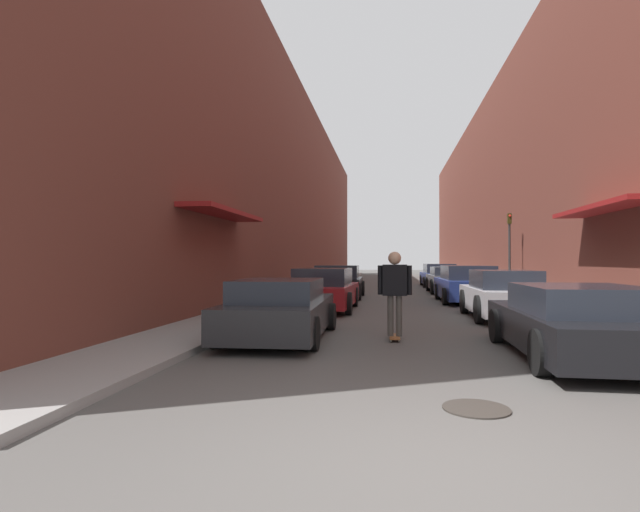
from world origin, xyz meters
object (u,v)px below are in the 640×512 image
Objects in this scene: parked_car_right_1 at (503,295)px; parked_car_left_2 at (338,282)px; parked_car_right_0 at (577,323)px; parked_car_right_2 at (467,285)px; traffic_light at (510,244)px; parked_car_left_0 at (280,310)px; skateboarder at (395,285)px; manhole_cover at (476,409)px; parked_car_right_4 at (439,276)px; parked_car_right_3 at (448,280)px; parked_car_left_1 at (324,290)px.

parked_car_left_2 is at bearing 126.39° from parked_car_right_1.
parked_car_right_0 is 0.99× the size of parked_car_right_2.
parked_car_left_2 is 1.25× the size of traffic_light.
parked_car_right_2 is at bearing 91.50° from parked_car_right_1.
parked_car_right_1 is at bearing 38.45° from parked_car_left_0.
traffic_light is (5.06, 12.55, 1.21)m from skateboarder.
manhole_cover is (0.80, -4.55, -1.07)m from skateboarder.
traffic_light reaches higher than parked_car_right_0.
parked_car_left_0 is 21.72m from parked_car_right_4.
manhole_cover is at bearing -95.64° from parked_car_right_3.
parked_car_left_0 is 1.00× the size of parked_car_right_3.
parked_car_right_0 is at bearing -89.56° from parked_car_right_2.
traffic_light reaches higher than parked_car_left_2.
parked_car_left_2 is at bearing 89.87° from parked_car_left_0.
parked_car_left_1 is 8.75m from parked_car_right_0.
parked_car_right_0 is at bearing 55.56° from manhole_cover.
parked_car_right_1 is at bearing 53.70° from skateboarder.
parked_car_right_3 is (4.99, 4.01, -0.03)m from parked_car_left_2.
parked_car_right_0 is 0.95× the size of parked_car_right_4.
parked_car_left_1 is 6.20m from parked_car_right_2.
parked_car_right_1 is 8.82m from manhole_cover.
parked_car_left_0 is at bearing -103.71° from parked_car_right_4.
parked_car_right_3 is at bearing -91.28° from parked_car_right_4.
parked_car_right_0 is 14.35m from traffic_light.
parked_car_left_0 is 11.18m from parked_car_left_2.
parked_car_right_2 is at bearing 90.44° from parked_car_right_0.
parked_car_right_2 is at bearing 62.01° from parked_car_left_0.
parked_car_left_1 reaches higher than parked_car_right_3.
parked_car_left_0 is 1.00× the size of parked_car_left_2.
parked_car_right_1 is (5.21, 4.14, 0.06)m from parked_car_left_0.
parked_car_left_0 is 5.40m from manhole_cover.
parked_car_right_3 is 5.91m from parked_car_right_4.
parked_car_left_0 is 10.80m from parked_car_right_2.
parked_car_right_1 is (5.08, -1.65, 0.00)m from parked_car_left_1.
parked_car_left_0 is at bearing -108.28° from parked_car_right_3.
parked_car_left_1 is 0.91× the size of parked_car_right_4.
parked_car_right_3 is 1.26× the size of traffic_light.
parked_car_left_1 is at bearing -142.77° from parked_car_right_2.
parked_car_left_1 is 0.99× the size of parked_car_right_3.
parked_car_left_0 is 5.79m from parked_car_left_1.
parked_car_right_0 is at bearing -28.08° from skateboarder.
parked_car_right_0 is (5.13, -12.55, -0.08)m from parked_car_left_2.
parked_car_left_0 is 6.26× the size of manhole_cover.
manhole_cover is (-2.13, -8.54, -0.63)m from parked_car_right_1.
parked_car_left_1 is at bearing -136.21° from traffic_light.
parked_car_right_1 is 5.75× the size of manhole_cover.
parked_car_left_0 is at bearing 165.02° from parked_car_right_0.
parked_car_left_1 is (0.13, 5.79, 0.06)m from parked_car_left_0.
parked_car_left_2 reaches higher than parked_car_left_0.
parked_car_left_0 is 15.99m from parked_car_right_3.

